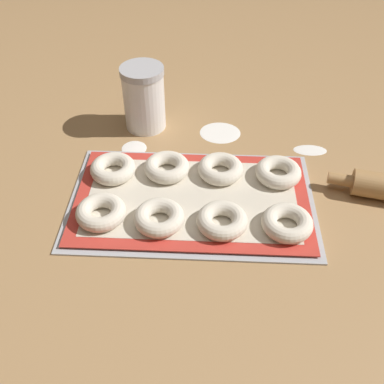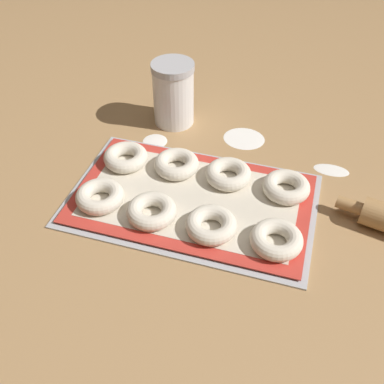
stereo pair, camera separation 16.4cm
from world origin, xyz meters
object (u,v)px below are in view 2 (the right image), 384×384
bagel_back_far_left (126,157)px  bagel_back_mid_left (177,164)px  baking_tray (192,200)px  bagel_back_far_right (286,187)px  bagel_front_far_left (100,196)px  bagel_front_mid_left (152,211)px  flour_canister (173,94)px  bagel_front_far_right (276,239)px  bagel_front_mid_right (211,225)px  bagel_back_mid_right (228,174)px

bagel_back_far_left → bagel_back_mid_left: same height
baking_tray → bagel_back_far_right: size_ratio=5.14×
bagel_front_far_left → bagel_back_far_left: size_ratio=1.00×
bagel_front_mid_left → flour_canister: 0.36m
bagel_back_mid_left → bagel_front_far_right: bearing=-32.3°
bagel_front_mid_left → bagel_front_mid_right: size_ratio=1.00×
bagel_back_far_left → bagel_back_mid_left: size_ratio=1.00×
bagel_back_mid_right → flour_canister: 0.27m
bagel_front_mid_left → bagel_back_mid_right: 0.19m
bagel_back_far_right → bagel_front_mid_left: bearing=-148.9°
bagel_front_mid_left → flour_canister: flour_canister is taller
bagel_back_mid_left → flour_canister: flour_canister is taller
bagel_front_mid_left → bagel_front_mid_right: (0.12, -0.00, 0.00)m
bagel_front_mid_right → bagel_front_far_left: bearing=177.4°
baking_tray → bagel_back_far_left: size_ratio=5.14×
baking_tray → flour_canister: bearing=115.5°
bagel_front_mid_left → bagel_back_mid_right: bearing=52.1°
bagel_front_far_right → bagel_back_far_right: same height
baking_tray → bagel_back_mid_left: 0.10m
baking_tray → bagel_front_mid_left: bagel_front_mid_left is taller
baking_tray → flour_canister: (-0.13, 0.27, 0.08)m
bagel_back_mid_right → bagel_back_far_right: same height
bagel_front_far_right → bagel_back_mid_left: bearing=147.7°
bagel_back_mid_right → flour_canister: flour_canister is taller
baking_tray → flour_canister: size_ratio=3.18×
bagel_front_mid_right → flour_canister: 0.40m
bagel_front_far_right → bagel_back_mid_left: size_ratio=1.00×
bagel_front_far_right → bagel_back_mid_right: 0.20m
bagel_back_far_left → bagel_back_far_right: size_ratio=1.00×
bagel_back_mid_left → bagel_back_mid_right: bearing=0.1°
bagel_back_far_left → flour_canister: size_ratio=0.62×
bagel_front_mid_left → bagel_back_far_left: bearing=129.1°
bagel_back_far_right → baking_tray: bearing=-158.6°
baking_tray → bagel_front_far_left: bearing=-159.3°
bagel_front_mid_right → baking_tray: bearing=128.5°
bagel_front_mid_left → bagel_front_far_right: (0.24, -0.00, 0.00)m
bagel_front_far_left → bagel_back_far_right: (0.36, 0.14, 0.00)m
baking_tray → bagel_front_mid_right: (0.06, -0.08, 0.02)m
bagel_back_mid_left → bagel_back_far_right: size_ratio=1.00×
bagel_front_mid_right → bagel_back_mid_left: 0.19m
bagel_front_far_right → bagel_back_far_left: size_ratio=1.00×
bagel_back_far_left → bagel_back_mid_left: (0.12, 0.01, 0.00)m
flour_canister → bagel_back_far_left: bearing=-102.7°
baking_tray → bagel_back_far_right: (0.18, 0.07, 0.02)m
bagel_front_far_left → bagel_back_mid_left: size_ratio=1.00×
bagel_front_mid_right → bagel_back_far_left: (-0.24, 0.14, 0.00)m
bagel_back_mid_left → bagel_back_far_right: 0.24m
bagel_front_mid_right → bagel_back_mid_right: 0.15m
bagel_front_far_left → bagel_back_far_left: 0.13m
bagel_back_far_left → bagel_back_mid_left: 0.12m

